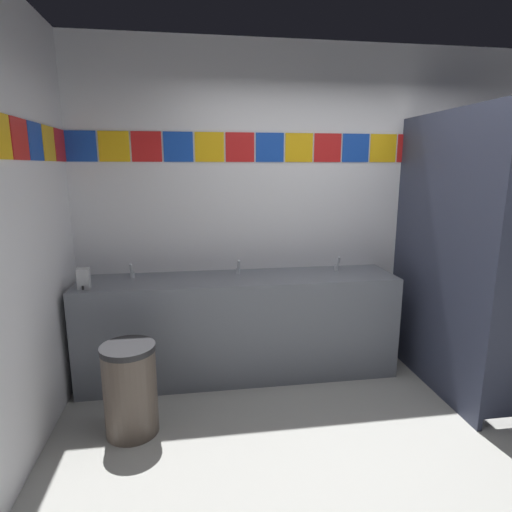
% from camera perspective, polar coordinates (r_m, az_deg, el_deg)
% --- Properties ---
extents(ground_plane, '(9.64, 9.64, 0.00)m').
position_cam_1_polar(ground_plane, '(2.99, 18.47, -25.16)').
color(ground_plane, '#9E9E99').
extents(wall_back, '(4.38, 0.09, 2.81)m').
position_cam_1_polar(wall_back, '(3.88, 9.27, 6.50)').
color(wall_back, silver).
rests_on(wall_back, ground_plane).
extents(vanity_counter, '(2.65, 0.55, 0.87)m').
position_cam_1_polar(vanity_counter, '(3.64, -2.22, -9.40)').
color(vanity_counter, slate).
rests_on(vanity_counter, ground_plane).
extents(faucet_left, '(0.04, 0.10, 0.14)m').
position_cam_1_polar(faucet_left, '(3.60, -16.58, -2.17)').
color(faucet_left, silver).
rests_on(faucet_left, vanity_counter).
extents(faucet_center, '(0.04, 0.10, 0.14)m').
position_cam_1_polar(faucet_center, '(3.58, -2.44, -1.74)').
color(faucet_center, silver).
rests_on(faucet_center, vanity_counter).
extents(faucet_right, '(0.04, 0.10, 0.14)m').
position_cam_1_polar(faucet_right, '(3.77, 11.03, -1.23)').
color(faucet_right, silver).
rests_on(faucet_right, vanity_counter).
extents(soap_dispenser, '(0.09, 0.09, 0.16)m').
position_cam_1_polar(soap_dispenser, '(3.42, -22.49, -2.88)').
color(soap_dispenser, '#B7BABF').
rests_on(soap_dispenser, vanity_counter).
extents(stall_divider, '(0.92, 1.35, 2.20)m').
position_cam_1_polar(stall_divider, '(3.48, 28.14, -0.67)').
color(stall_divider, '#33384C').
rests_on(stall_divider, ground_plane).
extents(toilet, '(0.39, 0.49, 0.74)m').
position_cam_1_polar(toilet, '(4.25, 26.94, -9.62)').
color(toilet, white).
rests_on(toilet, ground_plane).
extents(trash_bin, '(0.36, 0.36, 0.63)m').
position_cam_1_polar(trash_bin, '(3.06, -16.79, -17.03)').
color(trash_bin, brown).
rests_on(trash_bin, ground_plane).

